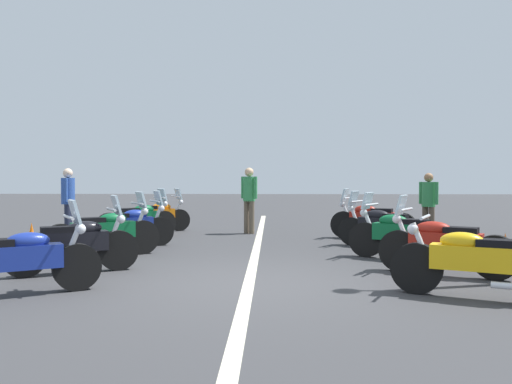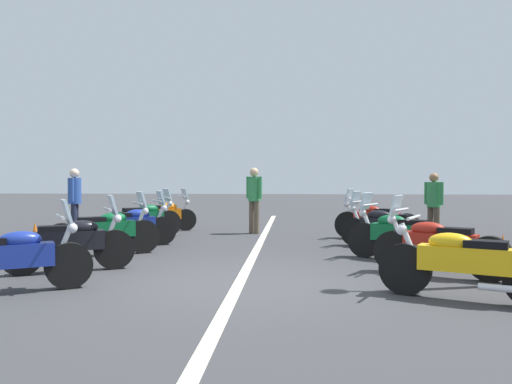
{
  "view_description": "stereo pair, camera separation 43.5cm",
  "coord_description": "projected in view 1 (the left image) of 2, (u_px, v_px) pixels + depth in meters",
  "views": [
    {
      "loc": [
        -7.3,
        -0.32,
        1.49
      ],
      "look_at": [
        3.3,
        0.0,
        1.2
      ],
      "focal_mm": 36.68,
      "sensor_mm": 36.0,
      "label": 1
    },
    {
      "loc": [
        -7.3,
        -0.76,
        1.49
      ],
      "look_at": [
        3.3,
        0.0,
        1.2
      ],
      "focal_mm": 36.68,
      "sensor_mm": 36.0,
      "label": 2
    }
  ],
  "objects": [
    {
      "name": "ground_plane",
      "position": [
        249.0,
        283.0,
        7.34
      ],
      "size": [
        80.0,
        80.0,
        0.0
      ],
      "primitive_type": "plane",
      "color": "#38383A"
    },
    {
      "name": "lane_centre_stripe",
      "position": [
        257.0,
        247.0,
        11.1
      ],
      "size": [
        18.4,
        0.16,
        0.01
      ],
      "primitive_type": "cube",
      "color": "beige",
      "rests_on": "ground_plane"
    },
    {
      "name": "motorcycle_left_row_0",
      "position": [
        15.0,
        260.0,
        6.51
      ],
      "size": [
        1.25,
        1.92,
        1.2
      ],
      "rotation": [
        0.0,
        0.0,
        -1.02
      ],
      "color": "black",
      "rests_on": "ground_plane"
    },
    {
      "name": "motorcycle_left_row_1",
      "position": [
        75.0,
        244.0,
        8.08
      ],
      "size": [
        1.11,
        1.84,
        1.21
      ],
      "rotation": [
        0.0,
        0.0,
        -1.07
      ],
      "color": "black",
      "rests_on": "ground_plane"
    },
    {
      "name": "motorcycle_left_row_2",
      "position": [
        105.0,
        232.0,
        9.77
      ],
      "size": [
        1.33,
        1.88,
        1.22
      ],
      "rotation": [
        0.0,
        0.0,
        -0.98
      ],
      "color": "black",
      "rests_on": "ground_plane"
    },
    {
      "name": "motorcycle_left_row_3",
      "position": [
        128.0,
        226.0,
        11.09
      ],
      "size": [
        1.17,
        1.83,
        1.2
      ],
      "rotation": [
        0.0,
        0.0,
        -1.04
      ],
      "color": "black",
      "rests_on": "ground_plane"
    },
    {
      "name": "motorcycle_left_row_4",
      "position": [
        138.0,
        219.0,
        12.77
      ],
      "size": [
        1.35,
        1.71,
        1.22
      ],
      "rotation": [
        0.0,
        0.0,
        -0.92
      ],
      "color": "black",
      "rests_on": "ground_plane"
    },
    {
      "name": "motorcycle_left_row_5",
      "position": [
        156.0,
        215.0,
        14.26
      ],
      "size": [
        1.14,
        1.78,
        1.19
      ],
      "rotation": [
        0.0,
        0.0,
        -1.04
      ],
      "color": "black",
      "rests_on": "ground_plane"
    },
    {
      "name": "motorcycle_right_row_0",
      "position": [
        476.0,
        262.0,
        6.38
      ],
      "size": [
        1.06,
        1.96,
        1.01
      ],
      "rotation": [
        0.0,
        0.0,
        1.13
      ],
      "color": "black",
      "rests_on": "ground_plane"
    },
    {
      "name": "motorcycle_right_row_1",
      "position": [
        443.0,
        244.0,
        7.93
      ],
      "size": [
        1.13,
        1.85,
        1.22
      ],
      "rotation": [
        0.0,
        0.0,
        1.06
      ],
      "color": "black",
      "rests_on": "ground_plane"
    },
    {
      "name": "motorcycle_right_row_2",
      "position": [
        401.0,
        234.0,
        9.42
      ],
      "size": [
        1.2,
        1.81,
        1.22
      ],
      "rotation": [
        0.0,
        0.0,
        1.01
      ],
      "color": "black",
      "rests_on": "ground_plane"
    },
    {
      "name": "motorcycle_right_row_3",
      "position": [
        384.0,
        226.0,
        11.06
      ],
      "size": [
        1.23,
        1.86,
        1.2
      ],
      "rotation": [
        0.0,
        0.0,
        1.02
      ],
      "color": "black",
      "rests_on": "ground_plane"
    },
    {
      "name": "motorcycle_right_row_4",
      "position": [
        371.0,
        220.0,
        12.58
      ],
      "size": [
        1.04,
        1.95,
        1.22
      ],
      "rotation": [
        0.0,
        0.0,
        1.14
      ],
      "color": "black",
      "rests_on": "ground_plane"
    },
    {
      "name": "traffic_cone_0",
      "position": [
        32.0,
        239.0,
        10.1
      ],
      "size": [
        0.36,
        0.36,
        0.61
      ],
      "color": "orange",
      "rests_on": "ground_plane"
    },
    {
      "name": "traffic_cone_1",
      "position": [
        505.0,
        253.0,
        8.24
      ],
      "size": [
        0.36,
        0.36,
        0.61
      ],
      "color": "orange",
      "rests_on": "ground_plane"
    },
    {
      "name": "bystander_0",
      "position": [
        249.0,
        195.0,
        13.85
      ],
      "size": [
        0.36,
        0.44,
        1.75
      ],
      "rotation": [
        0.0,
        0.0,
        2.49
      ],
      "color": "brown",
      "rests_on": "ground_plane"
    },
    {
      "name": "bystander_1",
      "position": [
        428.0,
        201.0,
        12.51
      ],
      "size": [
        0.44,
        0.36,
        1.6
      ],
      "rotation": [
        0.0,
        0.0,
        5.36
      ],
      "color": "brown",
      "rests_on": "ground_plane"
    },
    {
      "name": "bystander_2",
      "position": [
        68.0,
        198.0,
        12.65
      ],
      "size": [
        0.52,
        0.32,
        1.71
      ],
      "rotation": [
        0.0,
        0.0,
        1.73
      ],
      "color": "#1E2338",
      "rests_on": "ground_plane"
    }
  ]
}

